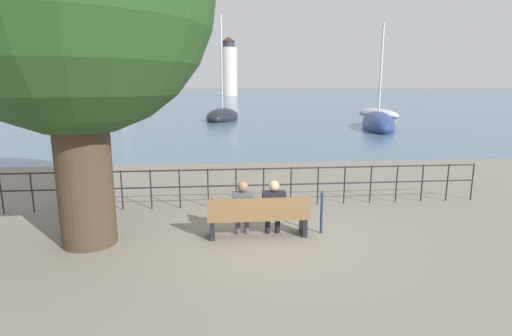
# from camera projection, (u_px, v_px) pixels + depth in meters

# --- Properties ---
(ground_plane) EXTENTS (1000.00, 1000.00, 0.00)m
(ground_plane) POSITION_uv_depth(u_px,v_px,m) (258.00, 236.00, 8.59)
(ground_plane) COLOR gray
(harbor_water) EXTENTS (600.00, 300.00, 0.01)m
(harbor_water) POSITION_uv_depth(u_px,v_px,m) (219.00, 94.00, 162.81)
(harbor_water) COLOR slate
(harbor_water) RESTS_ON ground_plane
(park_bench) EXTENTS (2.16, 0.45, 0.90)m
(park_bench) POSITION_uv_depth(u_px,v_px,m) (259.00, 217.00, 8.44)
(park_bench) COLOR brown
(park_bench) RESTS_ON ground_plane
(seated_person_left) EXTENTS (0.44, 0.35, 1.22)m
(seated_person_left) POSITION_uv_depth(u_px,v_px,m) (243.00, 206.00, 8.44)
(seated_person_left) COLOR #4C4C51
(seated_person_left) RESTS_ON ground_plane
(seated_person_right) EXTENTS (0.49, 0.35, 1.22)m
(seated_person_right) POSITION_uv_depth(u_px,v_px,m) (274.00, 205.00, 8.50)
(seated_person_right) COLOR black
(seated_person_right) RESTS_ON ground_plane
(promenade_railing) EXTENTS (12.58, 0.04, 1.05)m
(promenade_railing) POSITION_uv_depth(u_px,v_px,m) (250.00, 181.00, 10.57)
(promenade_railing) COLOR black
(promenade_railing) RESTS_ON ground_plane
(closed_umbrella) EXTENTS (0.09, 0.09, 0.99)m
(closed_umbrella) POSITION_uv_depth(u_px,v_px,m) (322.00, 209.00, 8.65)
(closed_umbrella) COLOR navy
(closed_umbrella) RESTS_ON ground_plane
(sailboat_0) EXTENTS (4.62, 8.91, 8.14)m
(sailboat_0) POSITION_uv_depth(u_px,v_px,m) (378.00, 123.00, 30.11)
(sailboat_0) COLOR navy
(sailboat_0) RESTS_ON ground_plane
(sailboat_1) EXTENTS (4.14, 6.09, 9.85)m
(sailboat_1) POSITION_uv_depth(u_px,v_px,m) (223.00, 117.00, 37.03)
(sailboat_1) COLOR black
(sailboat_1) RESTS_ON ground_plane
(sailboat_2) EXTENTS (2.73, 8.29, 9.78)m
(sailboat_2) POSITION_uv_depth(u_px,v_px,m) (378.00, 113.00, 43.10)
(sailboat_2) COLOR silver
(sailboat_2) RESTS_ON ground_plane
(sailboat_3) EXTENTS (2.95, 5.36, 7.46)m
(sailboat_3) POSITION_uv_depth(u_px,v_px,m) (124.00, 112.00, 43.94)
(sailboat_3) COLOR silver
(sailboat_3) RESTS_ON ground_plane
(harbor_lighthouse) EXTENTS (5.20, 5.20, 18.01)m
(harbor_lighthouse) POSITION_uv_depth(u_px,v_px,m) (229.00, 69.00, 125.08)
(harbor_lighthouse) COLOR beige
(harbor_lighthouse) RESTS_ON ground_plane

